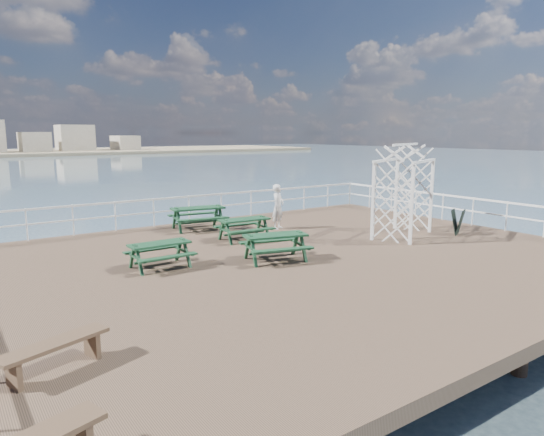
{
  "coord_description": "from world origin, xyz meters",
  "views": [
    {
      "loc": [
        -8.22,
        -10.83,
        3.56
      ],
      "look_at": [
        -0.24,
        0.65,
        1.1
      ],
      "focal_mm": 32.0,
      "sensor_mm": 36.0,
      "label": 1
    }
  ],
  "objects": [
    {
      "name": "picnic_table_b",
      "position": [
        -0.32,
        5.39,
        0.6
      ],
      "size": [
        2.16,
        1.85,
        0.94
      ],
      "rotation": [
        0.0,
        0.0,
        -0.16
      ],
      "color": "#153A23",
      "rests_on": "ground"
    },
    {
      "name": "ground",
      "position": [
        0.0,
        0.0,
        -0.15
      ],
      "size": [
        18.0,
        14.0,
        0.3
      ],
      "primitive_type": "cube",
      "color": "brown",
      "rests_on": "ground"
    },
    {
      "name": "trellis_arbor",
      "position": [
        5.0,
        0.22,
        1.43
      ],
      "size": [
        2.91,
        2.27,
        3.21
      ],
      "rotation": [
        0.0,
        0.0,
        0.4
      ],
      "color": "white",
      "rests_on": "ground"
    },
    {
      "name": "sandwich_board",
      "position": [
        6.79,
        -0.74,
        0.44
      ],
      "size": [
        0.67,
        0.6,
        0.91
      ],
      "rotation": [
        0.0,
        0.0,
        0.44
      ],
      "color": "black",
      "rests_on": "ground"
    },
    {
      "name": "picnic_table_a",
      "position": [
        -3.51,
        1.19,
        0.5
      ],
      "size": [
        1.6,
        1.3,
        0.78
      ],
      "rotation": [
        0.0,
        0.0,
        0.01
      ],
      "color": "#153A23",
      "rests_on": "ground"
    },
    {
      "name": "person",
      "position": [
        2.2,
        3.76,
        0.84
      ],
      "size": [
        0.73,
        0.64,
        1.68
      ],
      "primitive_type": "imported",
      "rotation": [
        0.0,
        0.0,
        0.5
      ],
      "color": "silver",
      "rests_on": "ground"
    },
    {
      "name": "picnic_table_c",
      "position": [
        0.13,
        2.83,
        0.53
      ],
      "size": [
        1.79,
        1.49,
        0.82
      ],
      "rotation": [
        0.0,
        0.0,
        -0.08
      ],
      "color": "#153A23",
      "rests_on": "ground"
    },
    {
      "name": "flat_bench_near",
      "position": [
        -7.01,
        -3.37,
        0.36
      ],
      "size": [
        1.69,
        0.9,
        0.48
      ],
      "rotation": [
        0.0,
        0.0,
        0.33
      ],
      "color": "brown",
      "rests_on": "ground"
    },
    {
      "name": "sea_backdrop",
      "position": [
        12.54,
        134.07,
        -0.51
      ],
      "size": [
        300.0,
        300.0,
        9.2
      ],
      "color": "#40576C",
      "rests_on": "ground"
    },
    {
      "name": "picnic_table_d",
      "position": [
        -0.55,
        0.05,
        0.55
      ],
      "size": [
        2.06,
        1.82,
        0.86
      ],
      "rotation": [
        0.0,
        0.0,
        -0.26
      ],
      "color": "#153A23",
      "rests_on": "ground"
    },
    {
      "name": "railing",
      "position": [
        -0.07,
        2.57,
        0.87
      ],
      "size": [
        17.77,
        13.76,
        1.1
      ],
      "color": "white",
      "rests_on": "ground"
    }
  ]
}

